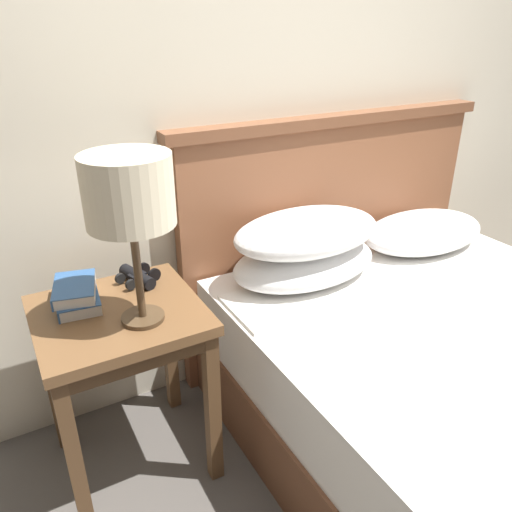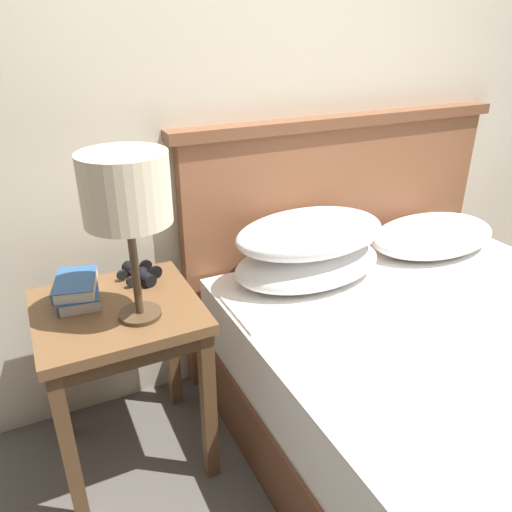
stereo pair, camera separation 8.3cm
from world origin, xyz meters
TOP-DOWN VIEW (x-y plane):
  - wall_back at (0.00, 1.12)m, footprint 8.00×0.06m
  - nightstand at (-0.58, 0.76)m, footprint 0.51×0.48m
  - bed at (0.45, 0.27)m, footprint 1.52×1.80m
  - table_lamp at (-0.53, 0.67)m, footprint 0.25×0.25m
  - book_on_nightstand at (-0.68, 0.86)m, footprint 0.15×0.22m
  - book_stacked_on_top at (-0.69, 0.86)m, footprint 0.17×0.21m
  - binoculars_pair at (-0.47, 0.91)m, footprint 0.15×0.16m

SIDE VIEW (x-z plane):
  - bed at x=0.45m, z-range -0.24..0.86m
  - nightstand at x=-0.58m, z-range 0.22..0.85m
  - book_on_nightstand at x=-0.68m, z-range 0.63..0.67m
  - binoculars_pair at x=-0.47m, z-range 0.63..0.68m
  - book_stacked_on_top at x=-0.69m, z-range 0.67..0.71m
  - table_lamp at x=-0.53m, z-range 0.78..1.28m
  - wall_back at x=0.00m, z-range 0.00..2.60m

